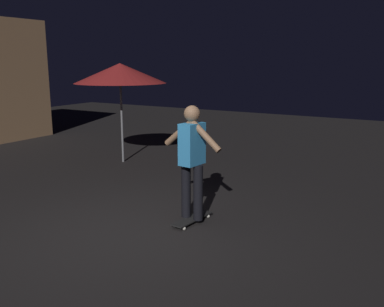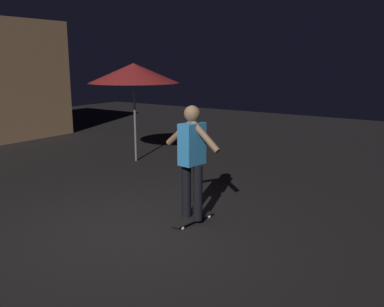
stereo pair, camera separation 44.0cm
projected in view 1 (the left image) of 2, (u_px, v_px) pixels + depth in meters
ground_plane at (129, 235)px, 5.82m from camera, size 28.00×28.00×0.00m
patio_umbrella at (120, 73)px, 9.60m from camera, size 2.10×2.10×2.30m
skateboard_ridden at (192, 219)px, 6.26m from camera, size 0.80×0.29×0.07m
skater at (192, 154)px, 6.05m from camera, size 0.40×0.99×1.67m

